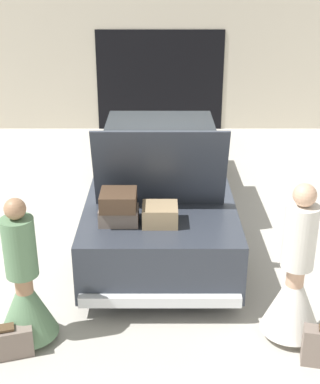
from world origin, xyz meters
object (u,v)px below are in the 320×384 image
at_px(suitcase_beside_left_person, 7,342).
at_px(person_right, 294,285).
at_px(person_left, 25,292).
at_px(car, 160,180).

bearing_deg(suitcase_beside_left_person, person_right, 6.40).
bearing_deg(person_right, suitcase_beside_left_person, 82.73).
height_order(person_left, person_right, person_right).
bearing_deg(car, person_left, -115.79).
bearing_deg(person_right, person_left, 77.54).
bearing_deg(person_left, person_right, 105.16).
bearing_deg(person_left, suitcase_beside_left_person, -17.30).
distance_m(car, suitcase_beside_left_person, 3.38).
height_order(person_left, suitcase_beside_left_person, person_left).
bearing_deg(person_left, car, 168.16).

